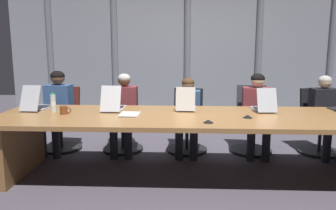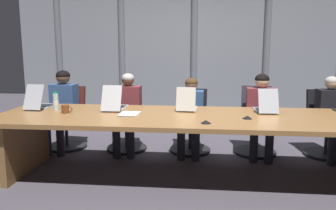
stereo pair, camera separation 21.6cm
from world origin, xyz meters
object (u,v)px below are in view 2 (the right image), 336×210
at_px(office_chair_right_end, 325,131).
at_px(person_center, 190,112).
at_px(person_left_mid, 127,109).
at_px(office_chair_left_end, 68,125).
at_px(person_right_end, 332,114).
at_px(person_left_end, 62,105).
at_px(person_right_mid, 261,110).
at_px(conference_mic_middle, 206,122).
at_px(laptop_left_mid, 115,104).
at_px(laptop_center, 187,105).
at_px(water_bottle_primary, 56,102).
at_px(laptop_right_mid, 265,107).
at_px(office_chair_right_mid, 256,129).
at_px(spiral_notepad, 129,114).
at_px(office_chair_center, 191,128).
at_px(conference_mic_left_side, 247,117).
at_px(laptop_left_end, 41,103).
at_px(coffee_mug_near, 66,109).
at_px(office_chair_left_mid, 127,127).

relative_size(office_chair_right_end, person_center, 0.85).
relative_size(person_left_mid, person_center, 1.05).
height_order(office_chair_left_end, person_right_end, person_right_end).
distance_m(person_left_end, person_center, 1.90).
relative_size(office_chair_left_end, person_right_mid, 0.80).
distance_m(person_left_mid, conference_mic_middle, 1.71).
bearing_deg(office_chair_right_end, laptop_left_mid, -82.49).
height_order(laptop_center, water_bottle_primary, laptop_center).
xyz_separation_m(laptop_right_mid, person_left_mid, (-1.85, 0.58, -0.17)).
height_order(office_chair_right_mid, spiral_notepad, office_chair_right_mid).
distance_m(office_chair_left_end, person_left_mid, 1.03).
xyz_separation_m(laptop_center, person_center, (0.03, 0.57, -0.20)).
bearing_deg(person_left_mid, water_bottle_primary, -46.34).
height_order(person_left_mid, spiral_notepad, person_left_mid).
xyz_separation_m(office_chair_left_end, water_bottle_primary, (0.23, -0.89, 0.51)).
xyz_separation_m(office_chair_center, person_left_end, (-1.90, -0.15, 0.34)).
xyz_separation_m(laptop_center, office_chair_right_end, (1.94, 0.73, -0.47)).
height_order(office_chair_center, person_right_end, person_right_end).
height_order(office_chair_center, conference_mic_left_side, office_chair_center).
bearing_deg(water_bottle_primary, person_right_mid, 15.52).
bearing_deg(office_chair_center, laptop_left_end, -62.09).
bearing_deg(office_chair_left_end, person_left_end, 2.67).
distance_m(person_left_mid, coffee_mug_near, 1.08).
bearing_deg(person_left_end, person_right_end, 93.59).
bearing_deg(person_center, person_left_mid, -87.63).
height_order(office_chair_left_mid, person_right_mid, person_right_mid).
xyz_separation_m(office_chair_left_mid, office_chair_right_end, (2.88, 0.00, 0.00)).
height_order(laptop_center, coffee_mug_near, laptop_center).
bearing_deg(office_chair_center, conference_mic_left_side, 35.12).
xyz_separation_m(office_chair_right_mid, coffee_mug_near, (-2.40, -1.08, 0.45)).
height_order(person_center, person_right_mid, person_right_mid).
bearing_deg(person_center, person_right_end, 92.97).
bearing_deg(office_chair_left_mid, office_chair_right_end, 84.62).
xyz_separation_m(person_center, coffee_mug_near, (-1.46, -0.91, 0.19)).
bearing_deg(laptop_center, person_right_mid, -57.12).
xyz_separation_m(water_bottle_primary, coffee_mug_near, (0.20, -0.19, -0.05)).
relative_size(laptop_left_mid, laptop_center, 1.22).
bearing_deg(office_chair_right_end, person_center, -92.59).
height_order(person_left_end, conference_mic_middle, person_left_end).
distance_m(office_chair_left_end, office_chair_left_mid, 0.93).
relative_size(laptop_center, office_chair_center, 0.43).
height_order(laptop_center, office_chair_right_end, laptop_center).
bearing_deg(water_bottle_primary, spiral_notepad, -12.61).
distance_m(laptop_right_mid, person_center, 1.11).
bearing_deg(office_chair_right_end, laptop_center, -76.93).
bearing_deg(conference_mic_middle, person_right_mid, 58.94).
bearing_deg(office_chair_center, spiral_notepad, -26.10).
height_order(laptop_right_mid, conference_mic_middle, laptop_right_mid).
xyz_separation_m(laptop_left_end, spiral_notepad, (1.22, -0.32, -0.05)).
bearing_deg(person_right_end, coffee_mug_near, -80.14).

